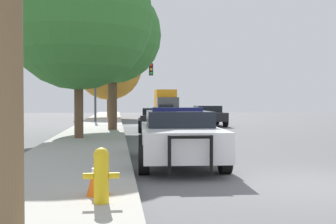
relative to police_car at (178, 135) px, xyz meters
The scene contains 13 objects.
ground_plane 4.11m from the police_car, 53.93° to the right, with size 110.00×110.00×0.00m, color #565659.
sidewalk_left 4.30m from the police_car, 129.79° to the right, with size 3.00×110.00×0.13m.
police_car is the anchor object (origin of this frame).
fire_hydrant 4.92m from the police_car, 111.37° to the right, with size 0.52×0.23×0.81m.
traffic_light 21.10m from the police_car, 93.58° to the left, with size 4.38×0.35×4.51m.
car_background_distant 35.57m from the police_car, 83.90° to the left, with size 2.24×4.78×1.30m.
car_background_midblock 12.34m from the police_car, 87.18° to the left, with size 2.21×4.18×1.27m.
car_background_oncoming 17.47m from the police_car, 75.19° to the left, with size 2.09×4.20×1.34m.
box_truck 38.56m from the police_car, 83.90° to the left, with size 2.75×7.53×3.00m.
tree_sidewalk_near 8.61m from the police_car, 114.83° to the left, with size 6.07×6.07×8.02m.
tree_sidewalk_mid 12.78m from the police_car, 98.67° to the left, with size 5.21×5.21×7.66m.
tree_sidewalk_far 30.79m from the police_car, 94.40° to the left, with size 6.37×6.37×8.03m.
traffic_cone 4.48m from the police_car, 114.61° to the right, with size 0.37×0.37×0.69m.
Camera 1 is at (-3.94, -7.45, 1.60)m, focal length 45.00 mm.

